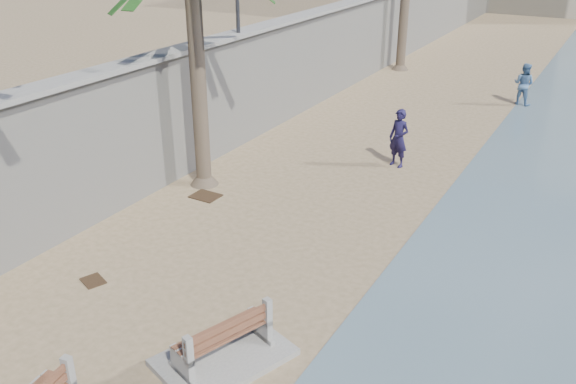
% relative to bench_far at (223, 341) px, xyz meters
% --- Properties ---
extents(seawall, '(0.45, 70.00, 3.50)m').
position_rel_bench_far_xyz_m(seawall, '(-5.87, 17.28, 1.35)').
color(seawall, gray).
rests_on(seawall, ground_plane).
extents(wall_cap, '(0.80, 70.00, 0.12)m').
position_rel_bench_far_xyz_m(wall_cap, '(-5.87, 17.28, 3.15)').
color(wall_cap, gray).
rests_on(wall_cap, seawall).
extents(bench_far, '(2.14, 2.55, 0.91)m').
position_rel_bench_far_xyz_m(bench_far, '(0.00, 0.00, 0.00)').
color(bench_far, gray).
rests_on(bench_far, ground_plane).
extents(person_a, '(0.84, 0.68, 2.02)m').
position_rel_bench_far_xyz_m(person_a, '(-0.54, 9.87, 0.61)').
color(person_a, '#171334').
rests_on(person_a, ground_plane).
extents(person_b, '(1.02, 0.88, 1.84)m').
position_rel_bench_far_xyz_m(person_b, '(1.47, 18.57, 0.52)').
color(person_b, '#4A6E9A').
rests_on(person_b, ground_plane).
extents(debris_c, '(0.76, 0.62, 0.03)m').
position_rel_bench_far_xyz_m(debris_c, '(-4.26, 5.22, -0.38)').
color(debris_c, '#382616').
rests_on(debris_c, ground_plane).
extents(debris_d, '(0.61, 0.56, 0.03)m').
position_rel_bench_far_xyz_m(debris_d, '(-3.78, 0.68, -0.38)').
color(debris_d, '#382616').
rests_on(debris_d, ground_plane).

